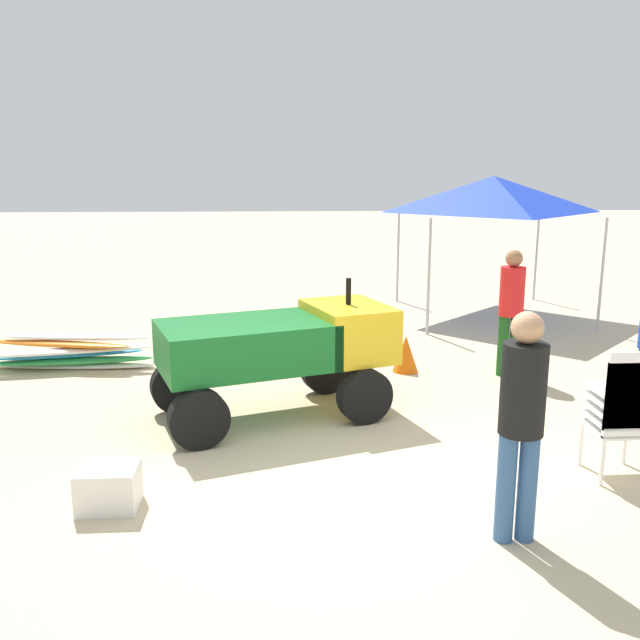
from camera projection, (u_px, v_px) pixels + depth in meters
name	position (u px, v px, depth m)	size (l,w,h in m)	color
ground	(336.00, 473.00, 6.08)	(80.00, 80.00, 0.00)	beige
utility_cart	(281.00, 347.00, 7.35)	(2.80, 1.99, 1.50)	#146023
stacked_plastic_chairs	(625.00, 404.00, 5.81)	(0.48, 0.48, 1.20)	white
surfboard_pile	(68.00, 353.00, 9.21)	(2.54, 0.78, 0.48)	white
lifeguard_near_center	(511.00, 304.00, 8.79)	(0.32, 0.32, 1.68)	#194C19
lifeguard_near_right	(522.00, 412.00, 4.77)	(0.32, 0.32, 1.73)	#33598C
popup_canopy	(493.00, 194.00, 12.27)	(2.97, 2.97, 2.58)	#B2B2B7
traffic_cone_near	(406.00, 354.00, 9.11)	(0.35, 0.35, 0.50)	orange
cooler_box	(109.00, 488.00, 5.42)	(0.47, 0.38, 0.35)	white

